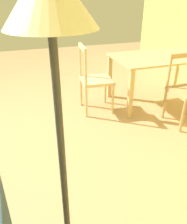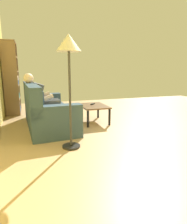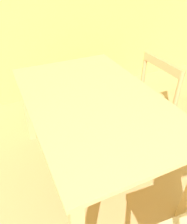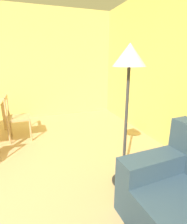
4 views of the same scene
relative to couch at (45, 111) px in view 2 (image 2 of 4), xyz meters
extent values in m
plane|color=tan|center=(-1.17, -2.15, -0.33)|extent=(8.87, 8.87, 0.00)
cube|color=#2D4251|center=(0.00, -0.07, -0.13)|extent=(2.06, 0.99, 0.40)
cube|color=#2D4251|center=(-0.02, 0.26, 0.33)|extent=(2.02, 0.32, 0.52)
cube|color=#2D4251|center=(-0.88, -0.12, 0.18)|extent=(0.29, 0.88, 0.20)
cube|color=#2D4251|center=(0.89, -0.02, 0.18)|extent=(0.29, 0.88, 0.20)
cube|color=#384E65|center=(0.04, 0.11, 0.25)|extent=(0.41, 0.17, 0.36)
cube|color=#4C5156|center=(0.25, 0.18, 0.32)|extent=(0.42, 0.39, 0.57)
sphere|color=beige|center=(0.25, 0.29, 0.69)|extent=(0.21, 0.21, 0.21)
cylinder|color=#3D4145|center=(0.16, -0.13, 0.14)|extent=(0.18, 0.45, 0.15)
cylinder|color=beige|center=(0.17, -0.35, -0.13)|extent=(0.11, 0.11, 0.40)
cube|color=black|center=(0.18, -0.43, -0.29)|extent=(0.11, 0.25, 0.08)
cylinder|color=#3D4145|center=(0.38, -0.12, 0.14)|extent=(0.18, 0.45, 0.15)
cylinder|color=beige|center=(0.39, -0.33, -0.13)|extent=(0.11, 0.11, 0.40)
cube|color=black|center=(0.40, -0.41, -0.29)|extent=(0.11, 0.25, 0.08)
cylinder|color=beige|center=(0.02, -0.02, 0.27)|extent=(0.11, 0.36, 0.19)
cylinder|color=beige|center=(0.51, 0.01, 0.27)|extent=(0.11, 0.36, 0.19)
cube|color=white|center=(0.52, -0.15, 0.31)|extent=(0.05, 0.16, 0.08)
cube|color=brown|center=(0.01, -1.09, 0.05)|extent=(0.82, 0.57, 0.03)
cylinder|color=black|center=(-0.36, -1.33, -0.14)|extent=(0.05, 0.05, 0.37)
cylinder|color=black|center=(0.38, -1.33, -0.14)|extent=(0.05, 0.05, 0.37)
cylinder|color=black|center=(-0.36, -0.84, -0.14)|extent=(0.05, 0.05, 0.37)
cylinder|color=black|center=(0.38, -0.84, -0.14)|extent=(0.05, 0.05, 0.37)
cube|color=black|center=(0.14, -1.11, 0.08)|extent=(0.16, 0.15, 0.02)
cube|color=brown|center=(1.27, 0.74, 0.62)|extent=(0.04, 0.36, 1.90)
cube|color=brown|center=(2.07, 0.74, 0.62)|extent=(0.04, 0.36, 1.90)
cube|color=brown|center=(1.67, 0.91, 0.62)|extent=(0.84, 0.02, 1.90)
cube|color=brown|center=(1.67, 0.74, -0.31)|extent=(0.77, 0.36, 0.04)
cube|color=brown|center=(1.67, 0.74, 0.07)|extent=(0.77, 0.36, 0.04)
cube|color=brown|center=(1.67, 0.74, 0.45)|extent=(0.77, 0.36, 0.04)
cube|color=brown|center=(1.67, 0.74, 0.83)|extent=(0.77, 0.36, 0.04)
cube|color=brown|center=(1.67, 0.74, 1.21)|extent=(0.77, 0.36, 0.04)
cube|color=brown|center=(1.67, 0.74, 1.59)|extent=(0.77, 0.36, 0.04)
cube|color=#2D5193|center=(1.66, 0.72, -0.23)|extent=(0.63, 0.29, 0.12)
cube|color=beige|center=(1.68, 0.72, -0.11)|extent=(0.64, 0.32, 0.12)
cube|color=teal|center=(1.67, 0.72, 0.15)|extent=(0.63, 0.29, 0.12)
cube|color=#2D5193|center=(1.70, 0.72, 0.53)|extent=(0.63, 0.29, 0.12)
cube|color=beige|center=(1.68, 0.72, 0.65)|extent=(0.63, 0.29, 0.12)
cylinder|color=black|center=(-1.32, -0.27, -0.31)|extent=(0.28, 0.28, 0.03)
cylinder|color=#333333|center=(-1.32, -0.27, 0.40)|extent=(0.04, 0.04, 1.45)
cone|color=beige|center=(-1.32, -0.27, 1.24)|extent=(0.36, 0.36, 0.24)
camera|label=1|loc=(-1.18, 0.65, 1.25)|focal=37.44mm
camera|label=2|loc=(-4.15, 0.30, 0.86)|focal=31.01mm
camera|label=3|loc=(-2.04, -2.80, 1.15)|focal=35.49mm
camera|label=4|loc=(0.38, -1.28, 1.19)|focal=28.22mm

